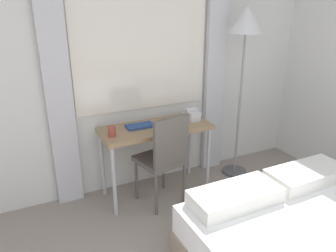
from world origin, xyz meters
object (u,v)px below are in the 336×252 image
object	(u,v)px
desk	(156,133)
mug	(112,131)
standing_lamp	(245,34)
book	(140,126)
desk_chair	(164,155)
telephone	(192,115)

from	to	relation	value
desk	mug	bearing A→B (deg)	-173.07
desk	standing_lamp	world-z (taller)	standing_lamp
standing_lamp	book	world-z (taller)	standing_lamp
mug	desk_chair	bearing A→B (deg)	-21.83
desk_chair	mug	size ratio (longest dim) A/B	10.08
mug	book	bearing A→B (deg)	18.15
telephone	mug	distance (m)	0.88
desk_chair	standing_lamp	bearing A→B (deg)	0.02
desk_chair	standing_lamp	size ratio (longest dim) A/B	0.51
telephone	book	world-z (taller)	telephone
standing_lamp	desk	bearing A→B (deg)	178.73
desk_chair	telephone	xyz separation A→B (m)	(0.44, 0.25, 0.26)
desk	standing_lamp	size ratio (longest dim) A/B	0.59
standing_lamp	mug	bearing A→B (deg)	-178.68
desk_chair	desk	bearing A→B (deg)	74.25
book	telephone	bearing A→B (deg)	-2.67
desk	mug	size ratio (longest dim) A/B	11.69
desk_chair	mug	bearing A→B (deg)	146.46
standing_lamp	book	bearing A→B (deg)	176.56
standing_lamp	book	distance (m)	1.42
standing_lamp	telephone	xyz separation A→B (m)	(-0.58, 0.04, -0.79)
desk	telephone	size ratio (longest dim) A/B	5.92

